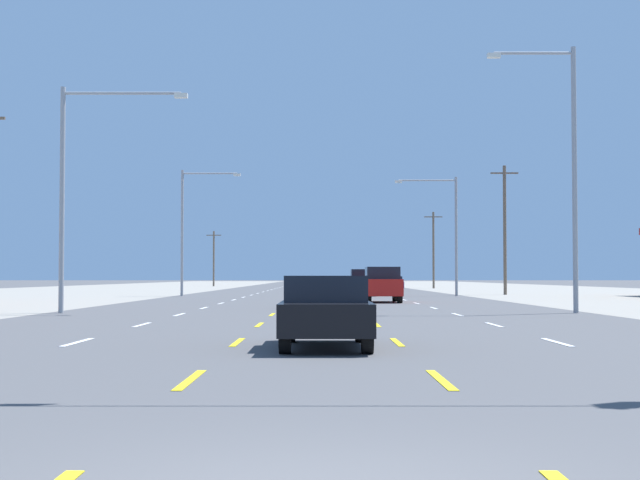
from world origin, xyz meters
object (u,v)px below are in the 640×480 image
sedan_center_turn_near (319,292)px  suv_inner_right_mid (381,284)px  sedan_center_turn_nearest (324,310)px  suv_inner_right_midfar (362,282)px  streetlight_left_row_1 (187,222)px  streetlight_left_row_0 (76,178)px  streetlight_right_row_0 (566,162)px  streetlight_right_row_1 (448,225)px  sedan_far_right_far (392,284)px

sedan_center_turn_near → suv_inner_right_mid: size_ratio=0.92×
sedan_center_turn_nearest → suv_inner_right_midfar: 51.46m
suv_inner_right_mid → streetlight_left_row_1: 21.84m
sedan_center_turn_nearest → suv_inner_right_midfar: size_ratio=0.92×
sedan_center_turn_near → streetlight_left_row_1: streetlight_left_row_1 is taller
sedan_center_turn_near → suv_inner_right_midfar: size_ratio=0.92×
sedan_center_turn_near → streetlight_left_row_1: 29.23m
streetlight_left_row_0 → streetlight_right_row_0: 19.41m
streetlight_left_row_1 → streetlight_right_row_1: 19.29m
suv_inner_right_mid → sedan_far_right_far: bearing=84.7°
suv_inner_right_mid → streetlight_right_row_1: (6.06, 16.80, 4.19)m
suv_inner_right_midfar → streetlight_right_row_0: size_ratio=0.46×
streetlight_left_row_0 → suv_inner_right_mid: bearing=50.3°
suv_inner_right_midfar → streetlight_right_row_0: streetlight_right_row_0 is taller
suv_inner_right_mid → suv_inner_right_midfar: same height
sedan_center_turn_nearest → sedan_far_right_far: (7.05, 73.43, 0.00)m
sedan_center_turn_near → sedan_far_right_far: (7.15, 49.96, 0.00)m
sedan_center_turn_near → suv_inner_right_midfar: bearing=83.5°
suv_inner_right_mid → streetlight_left_row_0: size_ratio=0.55×
sedan_center_turn_nearest → streetlight_left_row_0: (-9.72, 18.05, 4.59)m
suv_inner_right_midfar → sedan_center_turn_near: bearing=-96.5°
sedan_center_turn_nearest → sedan_far_right_far: same height
sedan_center_turn_near → streetlight_right_row_0: (9.77, -5.43, 5.25)m
sedan_center_turn_nearest → streetlight_left_row_0: 21.01m
streetlight_left_row_0 → streetlight_left_row_1: streetlight_left_row_1 is taller
suv_inner_right_mid → suv_inner_right_midfar: 17.54m
sedan_center_turn_near → suv_inner_right_midfar: suv_inner_right_midfar is taller
suv_inner_right_midfar → streetlight_right_row_0: 34.32m
streetlight_right_row_1 → sedan_center_turn_near: bearing=-109.4°
sedan_center_turn_near → streetlight_right_row_1: (9.54, 27.15, 4.47)m
streetlight_right_row_0 → sedan_center_turn_nearest: bearing=-118.2°
sedan_far_right_far → streetlight_left_row_1: streetlight_left_row_1 is taller
suv_inner_right_midfar → sedan_far_right_far: suv_inner_right_midfar is taller
sedan_center_turn_nearest → suv_inner_right_mid: suv_inner_right_mid is taller
streetlight_left_row_0 → streetlight_right_row_1: bearing=59.5°
sedan_center_turn_nearest → suv_inner_right_midfar: suv_inner_right_midfar is taller
sedan_far_right_far → streetlight_left_row_1: size_ratio=0.48×
sedan_center_turn_nearest → suv_inner_right_mid: size_ratio=0.92×
streetlight_right_row_1 → streetlight_left_row_0: bearing=-120.5°
sedan_center_turn_near → streetlight_left_row_0: (-9.62, -5.43, 4.59)m
sedan_center_turn_near → streetlight_left_row_1: (-9.75, 27.15, 4.71)m
sedan_far_right_far → streetlight_left_row_1: (-16.90, -22.81, 4.71)m
suv_inner_right_mid → sedan_center_turn_nearest: bearing=-95.7°
sedan_center_turn_near → streetlight_right_row_0: streetlight_right_row_0 is taller
suv_inner_right_midfar → sedan_far_right_far: bearing=79.9°
sedan_center_turn_nearest → streetlight_right_row_0: (9.67, 18.05, 5.25)m
sedan_center_turn_nearest → streetlight_left_row_1: streetlight_left_row_1 is taller
streetlight_right_row_1 → sedan_far_right_far: bearing=96.0°
sedan_center_turn_nearest → streetlight_right_row_0: 21.14m
sedan_center_turn_nearest → suv_inner_right_midfar: bearing=86.5°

